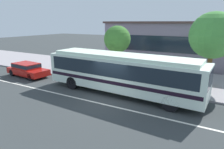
{
  "coord_description": "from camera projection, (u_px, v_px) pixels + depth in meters",
  "views": [
    {
      "loc": [
        6.55,
        -10.9,
        5.1
      ],
      "look_at": [
        -0.64,
        1.71,
        1.3
      ],
      "focal_mm": 32.15,
      "sensor_mm": 36.0,
      "label": 1
    }
  ],
  "objects": [
    {
      "name": "ground_plane",
      "position": [
        108.0,
        100.0,
        13.59
      ],
      "size": [
        120.0,
        120.0,
        0.0
      ],
      "primitive_type": "plane",
      "color": "#34393A"
    },
    {
      "name": "sidewalk_slab",
      "position": [
        144.0,
        76.0,
        19.38
      ],
      "size": [
        60.0,
        8.0,
        0.12
      ],
      "primitive_type": "cube",
      "color": "#989195",
      "rests_on": "ground_plane"
    },
    {
      "name": "lane_stripe_center",
      "position": [
        101.0,
        104.0,
        12.91
      ],
      "size": [
        56.0,
        0.16,
        0.01
      ],
      "primitive_type": "cube",
      "color": "silver",
      "rests_on": "ground_plane"
    },
    {
      "name": "transit_bus",
      "position": [
        121.0,
        71.0,
        14.37
      ],
      "size": [
        11.76,
        3.01,
        2.92
      ],
      "color": "white",
      "rests_on": "ground_plane"
    },
    {
      "name": "sedan_behind_bus",
      "position": [
        27.0,
        69.0,
        19.33
      ],
      "size": [
        4.5,
        2.17,
        1.29
      ],
      "color": "#B41712",
      "rests_on": "ground_plane"
    },
    {
      "name": "pedestrian_waiting_near_sign",
      "position": [
        97.0,
        69.0,
        17.58
      ],
      "size": [
        0.48,
        0.48,
        1.71
      ],
      "color": "#685C4F",
      "rests_on": "sidewalk_slab"
    },
    {
      "name": "pedestrian_walking_along_curb",
      "position": [
        86.0,
        67.0,
        18.69
      ],
      "size": [
        0.45,
        0.45,
        1.62
      ],
      "color": "#687058",
      "rests_on": "sidewalk_slab"
    },
    {
      "name": "pedestrian_standing_by_tree",
      "position": [
        194.0,
        82.0,
        13.87
      ],
      "size": [
        0.47,
        0.47,
        1.63
      ],
      "color": "navy",
      "rests_on": "sidewalk_slab"
    },
    {
      "name": "bus_stop_sign",
      "position": [
        197.0,
        73.0,
        13.51
      ],
      "size": [
        0.09,
        0.44,
        2.58
      ],
      "color": "gray",
      "rests_on": "sidewalk_slab"
    },
    {
      "name": "street_tree_near_stop",
      "position": [
        117.0,
        40.0,
        18.87
      ],
      "size": [
        2.53,
        2.53,
        4.68
      ],
      "color": "brown",
      "rests_on": "sidewalk_slab"
    },
    {
      "name": "street_tree_mid_block",
      "position": [
        213.0,
        36.0,
        15.11
      ],
      "size": [
        3.53,
        3.53,
        5.78
      ],
      "color": "brown",
      "rests_on": "sidewalk_slab"
    },
    {
      "name": "station_building",
      "position": [
        178.0,
        43.0,
        24.83
      ],
      "size": [
        17.44,
        7.21,
        5.19
      ],
      "color": "gray",
      "rests_on": "ground_plane"
    }
  ]
}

